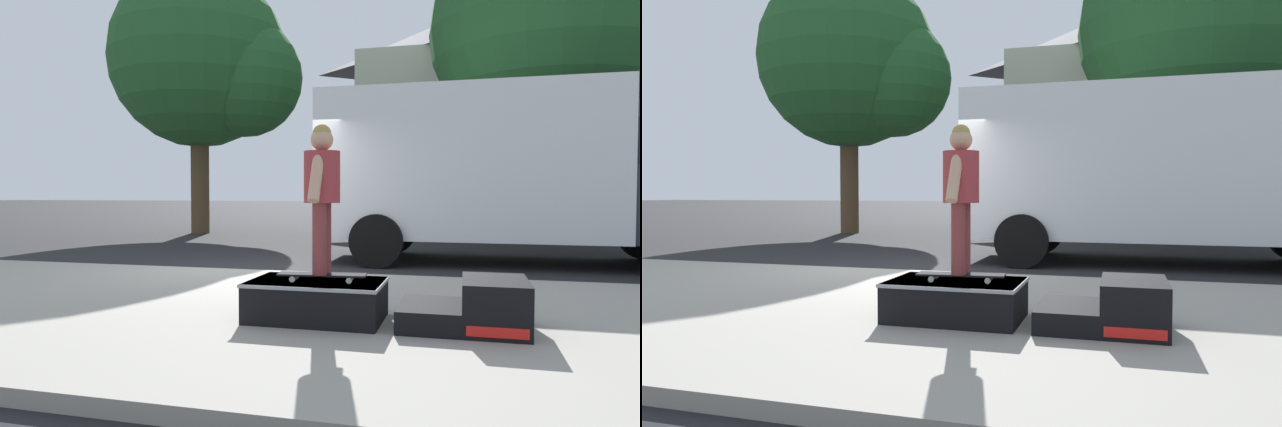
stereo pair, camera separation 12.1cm
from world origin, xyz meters
The scene contains 10 objects.
ground_plane centered at (0.00, 0.00, 0.00)m, with size 140.00×140.00×0.00m, color black.
sidewalk_slab centered at (0.00, -3.00, 0.06)m, with size 50.00×5.00×0.12m, color gray.
skate_box centered at (2.02, -3.36, 0.31)m, with size 1.20×0.80×0.35m.
kicker_ramp centered at (3.39, -3.36, 0.30)m, with size 1.05×0.80×0.42m.
skateboard centered at (2.08, -3.40, 0.53)m, with size 0.80×0.28×0.07m.
skater_kid centered at (2.08, -3.40, 1.32)m, with size 0.32×0.68×1.32m.
box_truck centered at (4.24, 2.20, 1.70)m, with size 6.91×2.63×3.05m.
street_tree_main centered at (-4.31, 7.46, 5.19)m, with size 5.94×5.40×8.06m.
street_tree_neighbour centered at (5.53, 6.69, 5.15)m, with size 6.27×5.70×8.16m.
house_behind centered at (4.22, 13.65, 4.24)m, with size 9.54×8.22×8.40m.
Camera 1 is at (3.30, -8.11, 1.26)m, focal length 31.02 mm.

